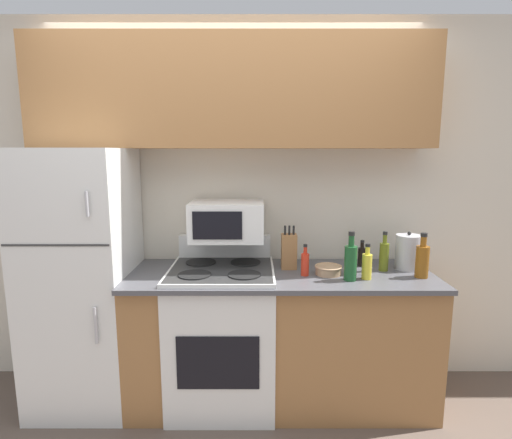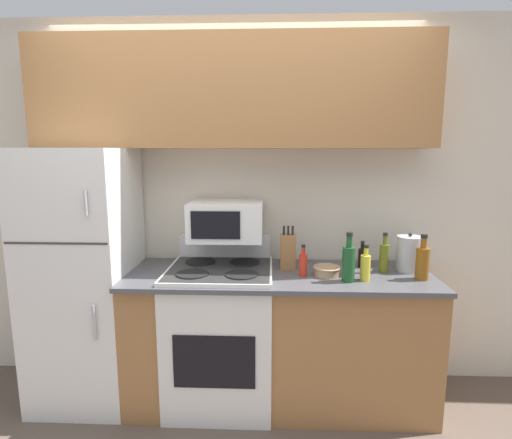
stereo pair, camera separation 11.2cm
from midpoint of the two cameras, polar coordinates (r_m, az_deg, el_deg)
The scene contains 16 objects.
ground_plane at distance 2.74m, azimuth -5.12°, elevation -27.62°, with size 12.00×12.00×0.00m, color brown.
wall_back at distance 2.87m, azimuth -4.39°, elevation 1.99°, with size 8.00×0.05×2.55m.
lower_cabinets at distance 2.77m, azimuth 2.03°, elevation -16.32°, with size 1.94×0.67×0.89m.
refrigerator at distance 2.87m, azimuth -24.74°, elevation -7.82°, with size 0.62×0.65×1.68m.
upper_cabinets at distance 2.69m, azimuth -4.89°, elevation 17.51°, with size 2.57×0.31×0.70m.
stove at distance 2.76m, azimuth -6.27°, elevation -15.84°, with size 0.67×0.65×1.08m.
microwave at distance 2.65m, azimuth -5.63°, elevation -0.17°, with size 0.48×0.36×0.25m.
knife_block at distance 2.65m, azimuth 3.26°, elevation -4.54°, with size 0.10×0.09×0.29m.
bowl at distance 2.57m, azimuth 8.80°, elevation -7.08°, with size 0.17×0.17×0.06m.
bottle_whiskey at distance 2.65m, azimuth 21.28°, elevation -5.39°, with size 0.08×0.08×0.28m.
bottle_soy_sauce at distance 2.79m, azimuth 13.50°, elevation -5.08°, with size 0.05×0.05×0.18m.
bottle_cooking_spray at distance 2.52m, azimuth 14.07°, elevation -6.34°, with size 0.06×0.06×0.22m.
bottle_hot_sauce at distance 2.52m, azimuth 5.49°, elevation -6.25°, with size 0.05×0.05×0.20m.
bottle_wine_green at distance 2.46m, azimuth 11.83°, elevation -5.84°, with size 0.08×0.08×0.30m.
bottle_olive_oil at distance 2.72m, azimuth 16.44°, elevation -4.92°, with size 0.06×0.06×0.26m.
kettle at distance 2.81m, azimuth 19.57°, elevation -4.38°, with size 0.16×0.16×0.25m.
Camera 1 is at (0.15, -2.17, 1.65)m, focal length 28.00 mm.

